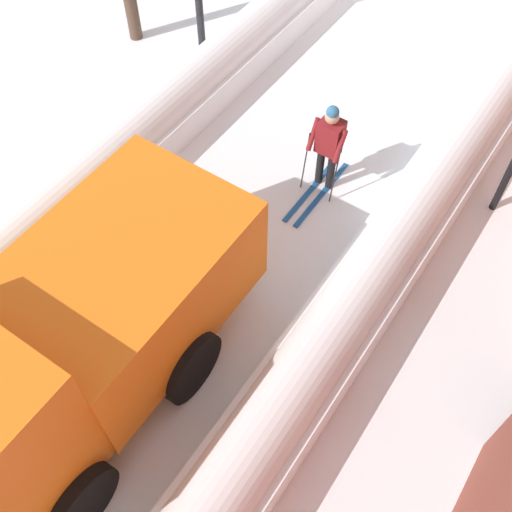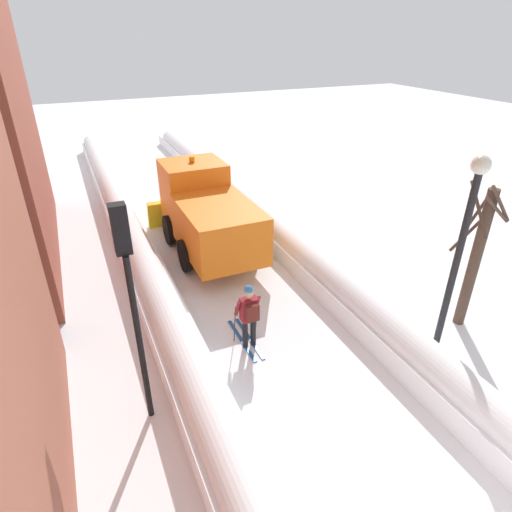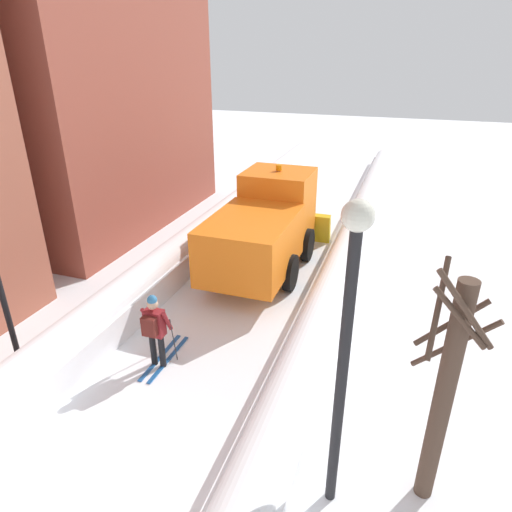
{
  "view_description": "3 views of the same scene",
  "coord_description": "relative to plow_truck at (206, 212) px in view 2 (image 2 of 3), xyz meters",
  "views": [
    {
      "loc": [
        -3.98,
        12.94,
        8.47
      ],
      "look_at": [
        -0.98,
        8.52,
        0.96
      ],
      "focal_mm": 43.67,
      "sensor_mm": 36.0,
      "label": 1
    },
    {
      "loc": [
        -4.03,
        -2.02,
        7.24
      ],
      "look_at": [
        0.29,
        7.72,
        1.51
      ],
      "focal_mm": 30.12,
      "sensor_mm": 36.0,
      "label": 2
    },
    {
      "loc": [
        4.08,
        -1.14,
        6.51
      ],
      "look_at": [
        0.47,
        9.3,
        1.44
      ],
      "focal_mm": 31.52,
      "sensor_mm": 36.0,
      "label": 3
    }
  ],
  "objects": [
    {
      "name": "snowbank_right",
      "position": [
        2.47,
        -1.46,
        -1.01
      ],
      "size": [
        1.1,
        36.0,
        1.06
      ],
      "color": "white",
      "rests_on": "ground"
    },
    {
      "name": "skier",
      "position": [
        -0.73,
        -5.54,
        -0.48
      ],
      "size": [
        0.62,
        1.8,
        1.81
      ],
      "color": "black",
      "rests_on": "ground"
    },
    {
      "name": "bare_tree_near",
      "position": [
        4.95,
        -6.96,
        0.6
      ],
      "size": [
        1.11,
        0.91,
        4.09
      ],
      "color": "#4D392D",
      "rests_on": "ground"
    },
    {
      "name": "snowbank_left",
      "position": [
        -2.53,
        -1.46,
        -0.91
      ],
      "size": [
        1.1,
        36.0,
        1.21
      ],
      "color": "white",
      "rests_on": "ground"
    },
    {
      "name": "plow_truck",
      "position": [
        0.0,
        0.0,
        0.0
      ],
      "size": [
        3.2,
        5.98,
        3.12
      ],
      "color": "orange",
      "rests_on": "ground"
    },
    {
      "name": "traffic_light_pole",
      "position": [
        -3.49,
        -6.63,
        1.8
      ],
      "size": [
        0.28,
        0.42,
        4.69
      ],
      "color": "black",
      "rests_on": "ground"
    },
    {
      "name": "street_lamp",
      "position": [
        3.55,
        -7.55,
        1.69
      ],
      "size": [
        0.4,
        0.4,
        4.96
      ],
      "color": "black",
      "rests_on": "ground"
    },
    {
      "name": "ground_plane",
      "position": [
        -0.03,
        -1.46,
        -1.48
      ],
      "size": [
        80.0,
        80.0,
        0.0
      ],
      "primitive_type": "plane",
      "color": "white"
    }
  ]
}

